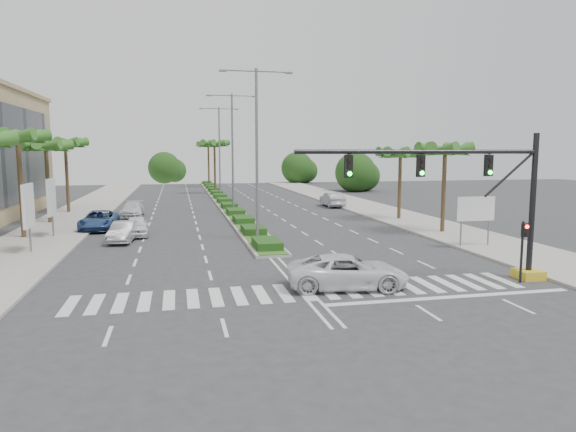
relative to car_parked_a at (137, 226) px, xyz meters
name	(u,v)px	position (x,y,z in m)	size (l,w,h in m)	color
ground	(305,292)	(8.60, -17.73, -0.72)	(160.00, 160.00, 0.00)	#333335
footpath_right	(415,222)	(23.80, 2.27, -0.65)	(6.00, 120.00, 0.15)	gray
footpath_left	(50,233)	(-6.60, 2.27, -0.65)	(6.00, 120.00, 0.15)	gray
median	(221,199)	(8.60, 27.27, -0.62)	(2.20, 75.00, 0.20)	gray
median_grass	(221,198)	(8.60, 27.27, -0.50)	(1.80, 75.00, 0.04)	#315F20
signal_gantry	(492,211)	(17.87, -17.73, 2.74)	(12.60, 1.20, 7.20)	gold
pedestrian_signal	(523,241)	(19.20, -18.40, 1.32)	(0.28, 0.36, 3.00)	black
direction_sign	(476,211)	(22.10, -9.74, 1.73)	(2.70, 0.11, 3.40)	slate
billboard_near	(28,206)	(-5.90, -5.73, 2.24)	(0.18, 2.10, 4.35)	slate
billboard_far	(51,198)	(-5.90, 0.27, 2.24)	(0.18, 2.10, 4.35)	slate
palm_left_mid	(18,141)	(-7.90, 0.27, 6.36)	(4.57, 4.68, 7.95)	brown
palm_left_far	(46,149)	(-7.90, 8.27, 5.78)	(4.57, 4.68, 7.35)	brown
palm_left_end	(65,146)	(-7.90, 16.27, 6.16)	(4.57, 4.68, 7.75)	brown
palm_right_near	(445,153)	(23.10, -3.73, 5.48)	(4.57, 4.68, 7.05)	brown
palm_right_far	(400,156)	(23.10, 4.27, 5.19)	(4.57, 4.68, 6.75)	brown
palm_median_a	(214,145)	(8.60, 37.27, 6.45)	(4.57, 4.68, 8.05)	brown
palm_median_b	(208,146)	(8.60, 52.27, 6.45)	(4.57, 4.68, 8.05)	brown
streetlight_near	(257,144)	(8.60, -3.73, 6.09)	(5.10, 0.25, 12.00)	slate
streetlight_mid	(232,146)	(8.60, 12.27, 6.09)	(5.10, 0.25, 12.00)	slate
streetlight_far	(219,147)	(8.60, 28.27, 6.09)	(5.10, 0.25, 12.00)	slate
car_parked_a	(137,226)	(0.00, 0.00, 0.00)	(1.70, 4.23, 1.44)	white
car_parked_b	(124,232)	(-0.70, -2.43, -0.02)	(1.49, 4.27, 1.41)	#ABABB0
car_parked_c	(99,220)	(-3.20, 3.79, 0.05)	(2.56, 5.55, 1.54)	navy
car_parked_d	(133,209)	(-1.23, 11.97, -0.01)	(1.99, 4.88, 1.42)	silver
car_crossing	(348,272)	(10.70, -17.50, 0.06)	(2.59, 5.62, 1.56)	white
car_right	(332,200)	(20.40, 16.46, 0.10)	(1.74, 4.99, 1.64)	#A0A0A4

